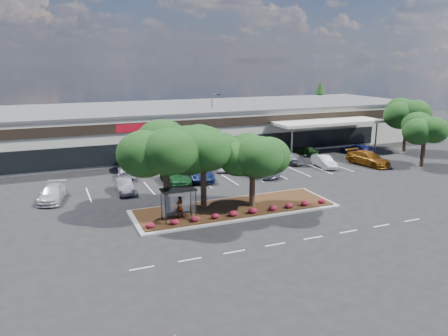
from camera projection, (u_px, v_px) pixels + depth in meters
name	position (u px, v px, depth m)	size (l,w,h in m)	color
ground	(277.00, 221.00, 35.64)	(160.00, 160.00, 0.00)	black
retail_store	(167.00, 127.00, 65.34)	(80.40, 25.20, 6.25)	beige
landscape_island	(235.00, 208.00, 38.46)	(18.00, 6.00, 0.26)	#999994
lane_markings	(226.00, 188.00, 44.94)	(33.12, 20.06, 0.01)	silver
shrub_row	(245.00, 211.00, 36.48)	(17.00, 0.80, 0.50)	maroon
bus_shelter	(178.00, 195.00, 34.95)	(2.75, 1.55, 2.59)	black
island_tree_west	(166.00, 168.00, 35.71)	(7.20, 7.20, 7.89)	#133C15
island_tree_mid	(203.00, 166.00, 37.70)	(6.60, 6.60, 7.32)	#133C15
island_tree_east	(252.00, 170.00, 37.94)	(5.80, 5.80, 6.50)	#133C15
tree_east_near	(424.00, 141.00, 53.48)	(5.60, 5.60, 6.51)	#133C15
tree_east_far	(406.00, 125.00, 62.38)	(6.40, 6.40, 7.62)	#133C15
conifer_north_east	(319.00, 104.00, 86.67)	(3.96, 3.96, 9.00)	#133C15
person_waiting	(180.00, 207.00, 35.70)	(0.65, 0.43, 1.78)	#594C47
light_pole	(213.00, 127.00, 61.80)	(1.43, 0.50, 8.41)	#999994
car_0	(52.00, 193.00, 40.76)	(2.02, 4.96, 1.44)	silver
car_1	(124.00, 186.00, 43.34)	(1.49, 4.26, 1.40)	slate
car_2	(175.00, 177.00, 46.46)	(2.10, 5.17, 1.50)	#14471F
car_3	(176.00, 176.00, 46.79)	(1.81, 4.49, 1.53)	#1C4518
car_4	(201.00, 173.00, 48.01)	(2.61, 5.65, 1.57)	navy
car_5	(257.00, 168.00, 49.80)	(2.81, 6.10, 1.70)	#A9ADB6
car_6	(264.00, 164.00, 52.06)	(2.28, 5.60, 1.62)	#585860
car_7	(324.00, 161.00, 53.68)	(1.55, 4.45, 1.47)	#A9ADB6
car_8	(368.00, 158.00, 54.70)	(2.42, 5.94, 1.72)	brown
car_9	(127.00, 171.00, 49.28)	(1.92, 4.72, 1.37)	silver
car_10	(125.00, 164.00, 52.30)	(1.53, 4.37, 1.44)	black
car_12	(220.00, 165.00, 52.19)	(1.64, 4.07, 1.39)	white
car_14	(287.00, 158.00, 55.64)	(1.99, 4.90, 1.42)	slate
car_15	(262.00, 156.00, 57.09)	(1.50, 4.31, 1.42)	#174A1E
car_16	(305.00, 150.00, 60.60)	(1.58, 3.93, 1.34)	#1F441A
car_17	(357.00, 149.00, 61.22)	(1.96, 4.82, 1.40)	navy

